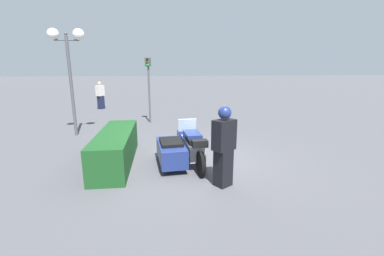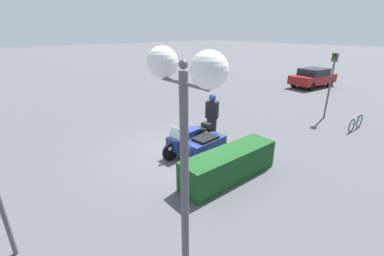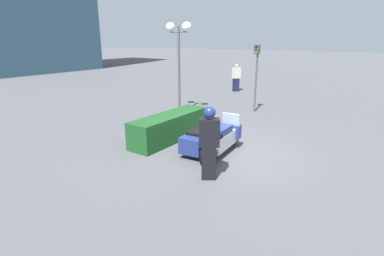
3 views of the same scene
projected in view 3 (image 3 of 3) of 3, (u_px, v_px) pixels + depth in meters
ground_plane at (227, 152)px, 9.48m from camera, size 160.00×160.00×0.00m
police_motorcycle at (211, 138)px, 9.31m from camera, size 2.66×1.33×1.16m
officer_rider at (209, 141)px, 7.44m from camera, size 0.54×0.60×1.88m
hedge_bush_curbside at (170, 127)px, 10.52m from camera, size 3.38×0.91×0.92m
twin_lamp_post at (179, 39)px, 13.52m from camera, size 0.43×1.34×4.14m
traffic_light_near at (256, 68)px, 14.00m from camera, size 0.22×0.29×3.16m
pedestrian_bystander at (236, 78)px, 20.02m from camera, size 0.60×0.54×1.81m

